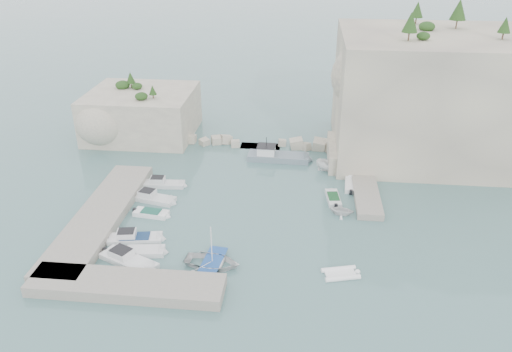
# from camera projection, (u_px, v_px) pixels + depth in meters

# --- Properties ---
(ground) EXTENTS (400.00, 400.00, 0.00)m
(ground) POSITION_uv_depth(u_px,v_px,m) (250.00, 224.00, 56.00)
(ground) COLOR slate
(ground) RESTS_ON ground
(cliff_east) EXTENTS (26.00, 22.00, 17.00)m
(cliff_east) POSITION_uv_depth(u_px,v_px,m) (430.00, 95.00, 70.46)
(cliff_east) COLOR beige
(cliff_east) RESTS_ON ground
(cliff_terrace) EXTENTS (8.00, 10.00, 2.50)m
(cliff_terrace) POSITION_uv_depth(u_px,v_px,m) (357.00, 153.00, 70.21)
(cliff_terrace) COLOR beige
(cliff_terrace) RESTS_ON ground
(outcrop_west) EXTENTS (16.00, 14.00, 7.00)m
(outcrop_west) POSITION_uv_depth(u_px,v_px,m) (142.00, 113.00, 78.48)
(outcrop_west) COLOR beige
(outcrop_west) RESTS_ON ground
(quay_west) EXTENTS (5.00, 24.00, 1.10)m
(quay_west) POSITION_uv_depth(u_px,v_px,m) (100.00, 216.00, 56.44)
(quay_west) COLOR #9E9689
(quay_west) RESTS_ON ground
(quay_south) EXTENTS (18.00, 4.00, 1.10)m
(quay_south) POSITION_uv_depth(u_px,v_px,m) (126.00, 285.00, 45.58)
(quay_south) COLOR #9E9689
(quay_south) RESTS_ON ground
(ledge_east) EXTENTS (3.00, 16.00, 0.80)m
(ledge_east) POSITION_uv_depth(u_px,v_px,m) (365.00, 185.00, 63.45)
(ledge_east) COLOR #9E9689
(ledge_east) RESTS_ON ground
(breakwater) EXTENTS (28.00, 3.00, 1.40)m
(breakwater) POSITION_uv_depth(u_px,v_px,m) (260.00, 142.00, 75.31)
(breakwater) COLOR beige
(breakwater) RESTS_ON ground
(motorboat_a) EXTENTS (5.83, 2.02, 1.40)m
(motorboat_a) POSITION_uv_depth(u_px,v_px,m) (164.00, 186.00, 64.04)
(motorboat_a) COLOR silver
(motorboat_a) RESTS_ON ground
(motorboat_b) EXTENTS (6.18, 3.22, 1.40)m
(motorboat_b) POSITION_uv_depth(u_px,v_px,m) (154.00, 201.00, 60.69)
(motorboat_b) COLOR silver
(motorboat_b) RESTS_ON ground
(motorboat_c) EXTENTS (4.54, 2.14, 0.70)m
(motorboat_c) POSITION_uv_depth(u_px,v_px,m) (151.00, 215.00, 57.61)
(motorboat_c) COLOR white
(motorboat_c) RESTS_ON ground
(motorboat_d) EXTENTS (6.40, 2.82, 1.40)m
(motorboat_d) POSITION_uv_depth(u_px,v_px,m) (135.00, 241.00, 52.97)
(motorboat_d) COLOR silver
(motorboat_d) RESTS_ON ground
(motorboat_e) EXTENTS (4.44, 2.28, 0.70)m
(motorboat_e) POSITION_uv_depth(u_px,v_px,m) (146.00, 254.00, 50.92)
(motorboat_e) COLOR silver
(motorboat_e) RESTS_ON ground
(motorboat_f) EXTENTS (7.10, 4.81, 1.40)m
(motorboat_f) POSITION_uv_depth(u_px,v_px,m) (129.00, 263.00, 49.48)
(motorboat_f) COLOR silver
(motorboat_f) RESTS_ON ground
(rowboat) EXTENTS (5.95, 4.57, 1.14)m
(rowboat) POSITION_uv_depth(u_px,v_px,m) (212.00, 266.00, 49.12)
(rowboat) COLOR silver
(rowboat) RESTS_ON ground
(inflatable_dinghy) EXTENTS (4.09, 2.72, 0.44)m
(inflatable_dinghy) POSITION_uv_depth(u_px,v_px,m) (340.00, 275.00, 47.78)
(inflatable_dinghy) COLOR white
(inflatable_dinghy) RESTS_ON ground
(tender_east_a) EXTENTS (3.33, 3.03, 1.52)m
(tender_east_a) POSITION_uv_depth(u_px,v_px,m) (341.00, 215.00, 57.77)
(tender_east_a) COLOR white
(tender_east_a) RESTS_ON ground
(tender_east_b) EXTENTS (2.01, 4.54, 0.70)m
(tender_east_b) POSITION_uv_depth(u_px,v_px,m) (333.00, 200.00, 60.77)
(tender_east_b) COLOR silver
(tender_east_b) RESTS_ON ground
(tender_east_c) EXTENTS (1.80, 4.70, 0.70)m
(tender_east_c) POSITION_uv_depth(u_px,v_px,m) (351.00, 187.00, 63.93)
(tender_east_c) COLOR white
(tender_east_c) RESTS_ON ground
(tender_east_d) EXTENTS (5.28, 2.24, 2.00)m
(tender_east_d) POSITION_uv_depth(u_px,v_px,m) (335.00, 172.00, 67.83)
(tender_east_d) COLOR white
(tender_east_d) RESTS_ON ground
(work_boat) EXTENTS (9.58, 3.11, 2.20)m
(work_boat) POSITION_uv_depth(u_px,v_px,m) (278.00, 160.00, 71.25)
(work_boat) COLOR slate
(work_boat) RESTS_ON ground
(rowboat_mast) EXTENTS (0.10, 0.10, 4.20)m
(rowboat_mast) POSITION_uv_depth(u_px,v_px,m) (211.00, 243.00, 47.91)
(rowboat_mast) COLOR white
(rowboat_mast) RESTS_ON rowboat
(vegetation) EXTENTS (53.48, 13.88, 13.40)m
(vegetation) POSITION_uv_depth(u_px,v_px,m) (400.00, 24.00, 67.94)
(vegetation) COLOR #1E4219
(vegetation) RESTS_ON ground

